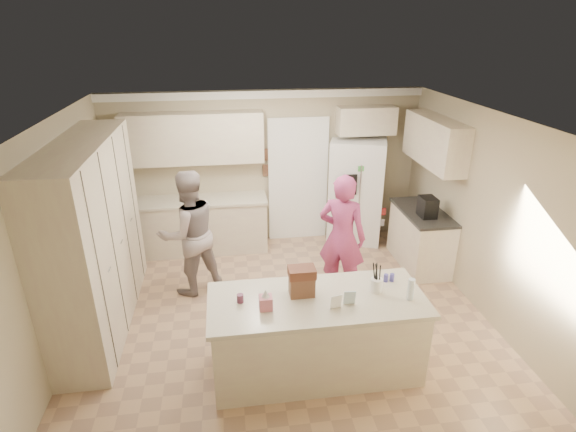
{
  "coord_description": "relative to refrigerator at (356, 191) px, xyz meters",
  "views": [
    {
      "loc": [
        -0.67,
        -4.97,
        3.58
      ],
      "look_at": [
        0.1,
        0.35,
        1.25
      ],
      "focal_mm": 28.0,
      "sensor_mm": 36.0,
      "label": 1
    }
  ],
  "objects": [
    {
      "name": "floor",
      "position": [
        -1.54,
        -2.06,
        -0.91
      ],
      "size": [
        5.2,
        4.6,
        0.02
      ],
      "primitive_type": "cube",
      "color": "tan",
      "rests_on": "ground"
    },
    {
      "name": "ceiling",
      "position": [
        -1.54,
        -2.06,
        1.71
      ],
      "size": [
        5.2,
        4.6,
        0.02
      ],
      "primitive_type": "cube",
      "color": "white",
      "rests_on": "wall_back"
    },
    {
      "name": "wall_back",
      "position": [
        -1.54,
        0.25,
        0.4
      ],
      "size": [
        5.2,
        0.02,
        2.6
      ],
      "primitive_type": "cube",
      "color": "tan",
      "rests_on": "ground"
    },
    {
      "name": "wall_front",
      "position": [
        -1.54,
        -4.37,
        0.4
      ],
      "size": [
        5.2,
        0.02,
        2.6
      ],
      "primitive_type": "cube",
      "color": "tan",
      "rests_on": "ground"
    },
    {
      "name": "wall_left",
      "position": [
        -4.15,
        -2.06,
        0.4
      ],
      "size": [
        0.02,
        4.6,
        2.6
      ],
      "primitive_type": "cube",
      "color": "tan",
      "rests_on": "ground"
    },
    {
      "name": "wall_right",
      "position": [
        1.07,
        -2.06,
        0.4
      ],
      "size": [
        0.02,
        4.6,
        2.6
      ],
      "primitive_type": "cube",
      "color": "tan",
      "rests_on": "ground"
    },
    {
      "name": "crown_back",
      "position": [
        -1.54,
        0.2,
        1.63
      ],
      "size": [
        5.2,
        0.08,
        0.12
      ],
      "primitive_type": "cube",
      "color": "white",
      "rests_on": "wall_back"
    },
    {
      "name": "pantry_bank",
      "position": [
        -3.84,
        -1.86,
        0.28
      ],
      "size": [
        0.6,
        2.6,
        2.35
      ],
      "primitive_type": "cube",
      "color": "#C6B29E",
      "rests_on": "floor"
    },
    {
      "name": "back_base_cab",
      "position": [
        -2.69,
        -0.06,
        -0.46
      ],
      "size": [
        2.2,
        0.6,
        0.88
      ],
      "primitive_type": "cube",
      "color": "#C6B29E",
      "rests_on": "floor"
    },
    {
      "name": "back_countertop",
      "position": [
        -2.69,
        -0.07,
        0.0
      ],
      "size": [
        2.24,
        0.63,
        0.04
      ],
      "primitive_type": "cube",
      "color": "beige",
      "rests_on": "back_base_cab"
    },
    {
      "name": "back_upper_cab",
      "position": [
        -2.69,
        0.06,
        1.0
      ],
      "size": [
        2.2,
        0.35,
        0.8
      ],
      "primitive_type": "cube",
      "color": "#C6B29E",
      "rests_on": "wall_back"
    },
    {
      "name": "doorway_opening",
      "position": [
        -0.99,
        0.22,
        0.15
      ],
      "size": [
        0.9,
        0.06,
        2.1
      ],
      "primitive_type": "cube",
      "color": "black",
      "rests_on": "floor"
    },
    {
      "name": "doorway_casing",
      "position": [
        -0.99,
        0.18,
        0.15
      ],
      "size": [
        1.02,
        0.03,
        2.22
      ],
      "primitive_type": "cube",
      "color": "white",
      "rests_on": "floor"
    },
    {
      "name": "wall_frame_upper",
      "position": [
        -1.52,
        0.21,
        0.65
      ],
      "size": [
        0.15,
        0.02,
        0.2
      ],
      "primitive_type": "cube",
      "color": "brown",
      "rests_on": "wall_back"
    },
    {
      "name": "wall_frame_lower",
      "position": [
        -1.52,
        0.21,
        0.38
      ],
      "size": [
        0.15,
        0.02,
        0.2
      ],
      "primitive_type": "cube",
      "color": "brown",
      "rests_on": "wall_back"
    },
    {
      "name": "refrigerator",
      "position": [
        0.0,
        0.0,
        0.0
      ],
      "size": [
        1.08,
        0.96,
        1.8
      ],
      "primitive_type": "cube",
      "rotation": [
        0.0,
        0.0,
        -0.34
      ],
      "color": "white",
      "rests_on": "floor"
    },
    {
      "name": "fridge_seam",
      "position": [
        0.0,
        -0.35,
        0.0
      ],
      "size": [
        0.02,
        0.02,
        1.78
      ],
      "primitive_type": "cube",
      "color": "gray",
      "rests_on": "refrigerator"
    },
    {
      "name": "fridge_dispenser",
      "position": [
        -0.22,
        -0.37,
        0.25
      ],
      "size": [
        0.22,
        0.03,
        0.35
      ],
      "primitive_type": "cube",
      "color": "black",
      "rests_on": "refrigerator"
    },
    {
      "name": "fridge_handle_l",
      "position": [
        -0.05,
        -0.37,
        0.15
      ],
      "size": [
        0.02,
        0.02,
        0.85
      ],
      "primitive_type": "cylinder",
      "color": "silver",
      "rests_on": "refrigerator"
    },
    {
      "name": "fridge_handle_r",
      "position": [
        0.05,
        -0.37,
        0.15
      ],
      "size": [
        0.02,
        0.02,
        0.85
      ],
      "primitive_type": "cylinder",
      "color": "silver",
      "rests_on": "refrigerator"
    },
    {
      "name": "over_fridge_cab",
      "position": [
        0.11,
        0.06,
        1.2
      ],
      "size": [
        0.95,
        0.35,
        0.45
      ],
      "primitive_type": "cube",
      "color": "#C6B29E",
      "rests_on": "wall_back"
    },
    {
      "name": "right_base_cab",
      "position": [
        0.76,
        -1.06,
        -0.46
      ],
      "size": [
        0.6,
        1.2,
        0.88
      ],
      "primitive_type": "cube",
      "color": "#C6B29E",
      "rests_on": "floor"
    },
    {
      "name": "right_countertop",
      "position": [
        0.75,
        -1.06,
        0.0
      ],
      "size": [
        0.63,
        1.24,
        0.04
      ],
      "primitive_type": "cube",
      "color": "#2D2B28",
      "rests_on": "right_base_cab"
    },
    {
      "name": "right_upper_cab",
      "position": [
        0.89,
        -0.86,
        1.05
      ],
      "size": [
        0.35,
        1.5,
        0.7
      ],
      "primitive_type": "cube",
      "color": "#C6B29E",
      "rests_on": "wall_right"
    },
    {
      "name": "coffee_maker",
      "position": [
        0.71,
        -1.26,
        0.17
      ],
      "size": [
        0.22,
        0.28,
        0.3
      ],
      "primitive_type": "cube",
      "color": "black",
      "rests_on": "right_countertop"
    },
    {
      "name": "island_base",
      "position": [
        -1.34,
        -3.16,
        -0.46
      ],
      "size": [
        2.2,
        0.9,
        0.88
      ],
      "primitive_type": "cube",
      "color": "#C6B29E",
      "rests_on": "floor"
    },
    {
      "name": "island_top",
      "position": [
        -1.34,
        -3.16,
        0.0
      ],
      "size": [
        2.28,
        0.96,
        0.05
      ],
      "primitive_type": "cube",
      "color": "beige",
      "rests_on": "island_base"
    },
    {
      "name": "utensil_crock",
      "position": [
        -0.69,
        -3.11,
        0.1
      ],
      "size": [
        0.13,
        0.13,
        0.15
      ],
      "primitive_type": "cylinder",
      "color": "white",
      "rests_on": "island_top"
    },
    {
      "name": "tissue_box",
      "position": [
        -1.89,
        -3.26,
        0.1
      ],
      "size": [
        0.13,
        0.13,
        0.14
      ],
      "primitive_type": "cube",
      "color": "#C36678",
      "rests_on": "island_top"
    },
    {
      "name": "tissue_plume",
      "position": [
        -1.89,
        -3.26,
        0.2
      ],
      "size": [
        0.08,
        0.08,
        0.08
      ],
      "primitive_type": "cone",
      "color": "white",
      "rests_on": "tissue_box"
    },
    {
      "name": "dollhouse_body",
      "position": [
        -1.49,
        -3.06,
        0.14
      ],
      "size": [
        0.26,
        0.18,
        0.22
      ],
      "primitive_type": "cube",
      "color": "brown",
      "rests_on": "island_top"
    },
    {
      "name": "dollhouse_roof",
      "position": [
        -1.49,
        -3.06,
        0.3
      ],
      "size": [
        0.28,
        0.2,
        0.1
      ],
      "primitive_type": "cube",
      "color": "#592D1E",
      "rests_on": "dollhouse_body"
    },
    {
      "name": "jam_jar",
      "position": [
        -2.14,
        -3.11,
        0.07
      ],
      "size": [
        0.07,
        0.07,
        0.09
      ],
      "primitive_type": "cylinder",
      "color": "#59263F",
      "rests_on": "island_top"
    },
    {
      "name": "greeting_card_a",
      "position": [
        -1.19,
        -3.36,
        0.11
      ],
      "size": [
        0.12,
        0.06,
        0.16
      ],
      "primitive_type": "cube",
      "rotation": [
        0.15,
        0.0,
        0.2
      ],
      "color": "white",
      "rests_on": "island_top"
    },
    {
      "name": "greeting_card_b",
      "position": [
        -1.04,
        -3.31,
        0.11
      ],
      "size": [
        0.12,
        0.05,
        0.16
      ],
      "primitive_type": "cube",
      "rotation": [
        0.15,
        0.0,
        -0.1
      ],
      "color": "silver",
      "rests_on": "island_top"
    },
    {
      "name": "water_bottle",
      "position": [
        -0.39,
        -3.31,
        0.14
      ],
      "size": [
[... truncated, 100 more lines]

